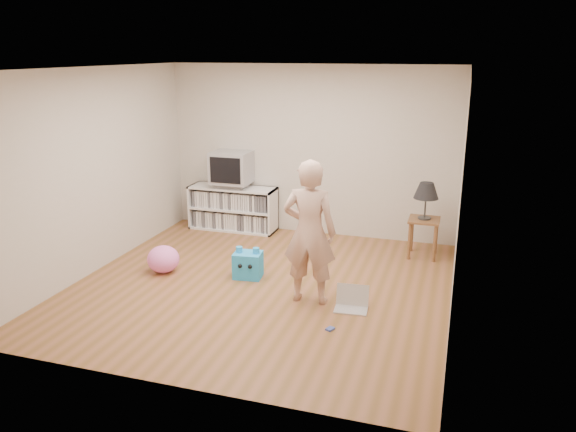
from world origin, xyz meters
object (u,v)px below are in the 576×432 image
(crt_tv, at_px, (232,167))
(table_lamp, at_px, (426,191))
(dvd_deck, at_px, (232,185))
(plush_blue, at_px, (248,265))
(laptop, at_px, (352,302))
(person, at_px, (309,232))
(plush_pink, at_px, (163,259))
(media_unit, at_px, (233,208))
(side_table, at_px, (424,228))

(crt_tv, height_order, table_lamp, crt_tv)
(dvd_deck, xyz_separation_m, plush_blue, (0.96, -1.81, -0.56))
(laptop, bearing_deg, crt_tv, 131.71)
(dvd_deck, height_order, crt_tv, crt_tv)
(person, bearing_deg, dvd_deck, -52.68)
(crt_tv, distance_m, plush_blue, 2.22)
(person, distance_m, plush_pink, 2.16)
(dvd_deck, xyz_separation_m, plush_pink, (-0.16, -1.98, -0.56))
(dvd_deck, bearing_deg, media_unit, 90.00)
(crt_tv, distance_m, table_lamp, 3.05)
(dvd_deck, relative_size, plush_blue, 1.11)
(side_table, relative_size, plush_blue, 1.36)
(side_table, bearing_deg, media_unit, 172.73)
(side_table, xyz_separation_m, plush_pink, (-3.18, -1.61, -0.24))
(side_table, xyz_separation_m, laptop, (-0.62, -1.93, -0.35))
(table_lamp, relative_size, laptop, 1.33)
(media_unit, distance_m, plush_blue, 2.07)
(table_lamp, bearing_deg, side_table, 0.00)
(plush_pink, bearing_deg, dvd_deck, 85.45)
(dvd_deck, bearing_deg, side_table, -6.98)
(crt_tv, height_order, plush_blue, crt_tv)
(laptop, xyz_separation_m, plush_blue, (-1.44, 0.48, 0.10))
(media_unit, height_order, plush_blue, media_unit)
(media_unit, relative_size, table_lamp, 2.72)
(crt_tv, height_order, person, person)
(media_unit, relative_size, side_table, 2.55)
(laptop, relative_size, plush_blue, 0.96)
(plush_blue, bearing_deg, dvd_deck, 111.19)
(side_table, xyz_separation_m, plush_blue, (-2.06, -1.44, -0.24))
(crt_tv, distance_m, laptop, 3.45)
(table_lamp, relative_size, plush_blue, 1.27)
(laptop, bearing_deg, plush_blue, 156.80)
(dvd_deck, relative_size, crt_tv, 0.75)
(table_lamp, distance_m, plush_pink, 3.64)
(crt_tv, bearing_deg, side_table, -6.92)
(crt_tv, xyz_separation_m, laptop, (2.40, -2.29, -0.95))
(laptop, xyz_separation_m, plush_pink, (-2.56, 0.32, 0.11))
(laptop, bearing_deg, table_lamp, 67.54)
(dvd_deck, xyz_separation_m, laptop, (2.40, -2.30, -0.67))
(person, height_order, laptop, person)
(table_lamp, relative_size, plush_pink, 1.24)
(side_table, height_order, person, person)
(plush_blue, distance_m, plush_pink, 1.13)
(media_unit, xyz_separation_m, plush_pink, (-0.16, -1.99, -0.17))
(dvd_deck, height_order, plush_blue, dvd_deck)
(dvd_deck, distance_m, person, 2.94)
(media_unit, xyz_separation_m, side_table, (3.02, -0.39, 0.07))
(side_table, bearing_deg, laptop, -107.84)
(media_unit, height_order, plush_pink, media_unit)
(crt_tv, bearing_deg, table_lamp, -6.92)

